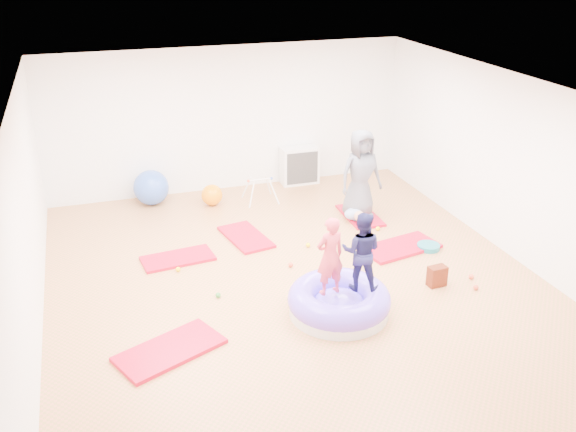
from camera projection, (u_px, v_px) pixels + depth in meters
name	position (u px, v px, depth m)	size (l,w,h in m)	color
room	(295.00, 191.00, 8.88)	(7.01, 8.01, 2.81)	#D27850
gym_mat_front_left	(170.00, 350.00, 7.79)	(1.29, 0.64, 0.05)	red
gym_mat_mid_left	(178.00, 258.00, 10.01)	(1.10, 0.55, 0.05)	red
gym_mat_center_back	(246.00, 237.00, 10.72)	(1.13, 0.57, 0.05)	red
gym_mat_right	(400.00, 247.00, 10.36)	(1.26, 0.63, 0.05)	red
gym_mat_rear_right	(360.00, 215.00, 11.55)	(1.09, 0.54, 0.05)	red
inflatable_cushion	(339.00, 302.00, 8.54)	(1.38, 1.38, 0.43)	silver
child_pink	(330.00, 253.00, 8.18)	(0.39, 0.26, 1.08)	#E53F52
child_navy	(362.00, 248.00, 8.29)	(0.53, 0.41, 1.09)	#1A1949
adult_caregiver	(361.00, 174.00, 11.17)	(0.78, 0.50, 1.59)	#585C69
infant	(356.00, 214.00, 11.26)	(0.39, 0.39, 0.23)	#8FAAE1
ball_pit_balls	(332.00, 265.00, 9.77)	(4.15, 2.34, 0.08)	#FFE400
exercise_ball_blue	(151.00, 188.00, 11.98)	(0.66, 0.66, 0.66)	blue
exercise_ball_orange	(212.00, 195.00, 11.99)	(0.40, 0.40, 0.40)	orange
infant_play_gym	(260.00, 187.00, 12.07)	(0.61, 0.58, 0.46)	white
cube_shelf	(300.00, 165.00, 12.99)	(0.76, 0.37, 0.76)	white
balance_disc	(428.00, 247.00, 10.35)	(0.37, 0.37, 0.08)	#197484
backpack	(437.00, 276.00, 9.23)	(0.26, 0.16, 0.30)	#A33414
yellow_toy	(178.00, 351.00, 7.80)	(0.19, 0.19, 0.03)	#FFE400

